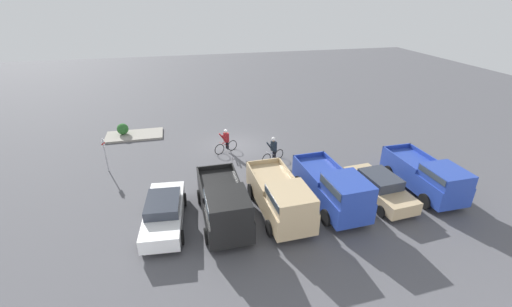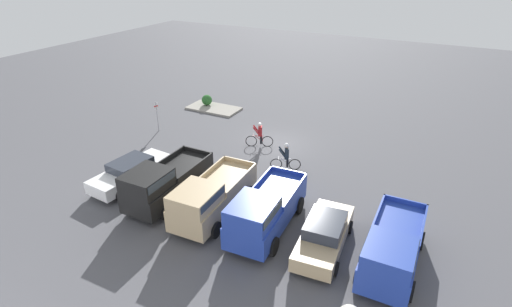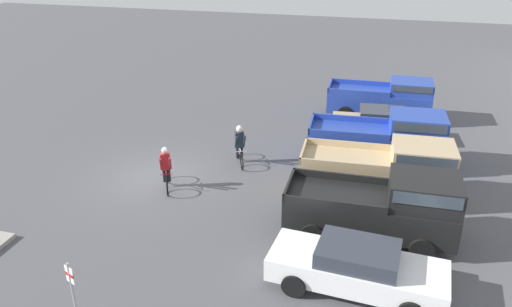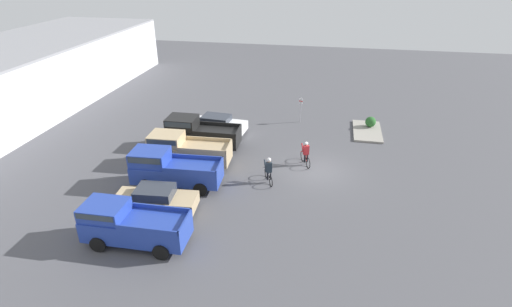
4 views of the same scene
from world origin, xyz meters
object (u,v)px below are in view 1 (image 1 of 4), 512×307
fire_lane_sign (105,152)px  shrub (123,129)px  sedan_1 (164,212)px  pickup_truck_0 (427,176)px  pickup_truck_2 (281,197)px  cyclist_0 (226,141)px  cyclist_1 (273,149)px  pickup_truck_1 (334,188)px  sedan_0 (379,187)px  pickup_truck_3 (224,204)px

fire_lane_sign → shrub: (-0.30, -5.80, -0.75)m
sedan_1 → pickup_truck_0: bearing=178.5°
pickup_truck_2 → cyclist_0: pickup_truck_2 is taller
cyclist_1 → pickup_truck_2: bearing=77.7°
pickup_truck_1 → cyclist_1: bearing=-75.7°
pickup_truck_0 → fire_lane_sign: bearing=-21.1°
pickup_truck_0 → pickup_truck_2: pickup_truck_2 is taller
pickup_truck_1 → shrub: bearing=-47.5°
pickup_truck_0 → pickup_truck_1: pickup_truck_1 is taller
pickup_truck_1 → sedan_1: size_ratio=1.13×
sedan_1 → cyclist_0: (-4.12, -7.47, 0.10)m
sedan_1 → shrub: 12.61m
pickup_truck_1 → cyclist_1: size_ratio=3.20×
cyclist_1 → pickup_truck_1: bearing=104.3°
fire_lane_sign → pickup_truck_2: bearing=142.5°
pickup_truck_0 → fire_lane_sign: (17.50, -6.76, 0.23)m
sedan_1 → shrub: bearing=-75.3°
pickup_truck_0 → cyclist_1: pickup_truck_0 is taller
pickup_truck_0 → cyclist_0: size_ratio=3.03×
sedan_0 → sedan_1: sedan_0 is taller
cyclist_0 → cyclist_1: size_ratio=0.99×
pickup_truck_0 → cyclist_1: size_ratio=3.00×
pickup_truck_2 → cyclist_1: 6.13m
cyclist_1 → fire_lane_sign: size_ratio=0.79×
pickup_truck_1 → pickup_truck_0: bearing=-178.5°
pickup_truck_3 → cyclist_0: pickup_truck_3 is taller
cyclist_1 → shrub: cyclist_1 is taller
pickup_truck_0 → pickup_truck_2: bearing=1.6°
pickup_truck_2 → fire_lane_sign: fire_lane_sign is taller
pickup_truck_2 → pickup_truck_3: size_ratio=1.03×
cyclist_1 → shrub: 12.21m
sedan_0 → sedan_1: size_ratio=0.95×
pickup_truck_2 → fire_lane_sign: bearing=-37.5°
pickup_truck_1 → pickup_truck_3: 5.62m
sedan_0 → pickup_truck_3: bearing=2.2°
pickup_truck_3 → cyclist_1: size_ratio=3.08×
pickup_truck_0 → cyclist_1: (7.09, -5.75, -0.22)m
pickup_truck_2 → pickup_truck_3: pickup_truck_3 is taller
sedan_0 → pickup_truck_1: 2.82m
fire_lane_sign → sedan_1: bearing=118.7°
pickup_truck_0 → pickup_truck_2: (8.39, 0.23, 0.02)m
pickup_truck_1 → cyclist_1: 6.09m
pickup_truck_0 → sedan_0: pickup_truck_0 is taller
pickup_truck_0 → pickup_truck_3: (11.20, 0.22, 0.05)m
sedan_0 → cyclist_0: 10.49m
pickup_truck_1 → fire_lane_sign: 13.78m
pickup_truck_3 → sedan_1: bearing=-12.0°
cyclist_0 → fire_lane_sign: bearing=8.0°
sedan_0 → cyclist_0: (7.08, -7.74, 0.11)m
pickup_truck_3 → pickup_truck_1: bearing=-179.2°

